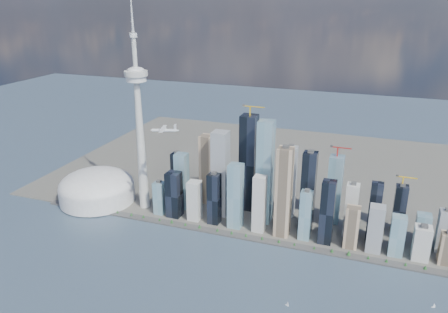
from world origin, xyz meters
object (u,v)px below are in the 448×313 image
(dome_stadium, at_px, (97,188))
(airplane, at_px, (164,130))
(sailboat_east, at_px, (434,306))
(needle_tower, at_px, (139,122))
(sailboat_west, at_px, (287,304))

(dome_stadium, xyz_separation_m, airplane, (252.48, -72.65, 209.85))
(airplane, xyz_separation_m, sailboat_east, (575.48, -93.16, -246.12))
(airplane, height_order, sailboat_east, airplane)
(needle_tower, height_order, sailboat_east, needle_tower)
(needle_tower, height_order, airplane, needle_tower)
(sailboat_west, bearing_deg, dome_stadium, 178.18)
(sailboat_east, bearing_deg, needle_tower, 145.41)
(dome_stadium, xyz_separation_m, sailboat_west, (578.98, -250.64, -36.01))
(dome_stadium, bearing_deg, needle_tower, 4.09)
(sailboat_west, bearing_deg, needle_tower, 170.89)
(airplane, xyz_separation_m, sailboat_west, (326.50, -177.99, -245.86))
(airplane, bearing_deg, needle_tower, 126.42)
(sailboat_west, bearing_deg, sailboat_east, 40.41)
(airplane, bearing_deg, sailboat_west, -45.87)
(needle_tower, distance_m, sailboat_east, 747.22)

